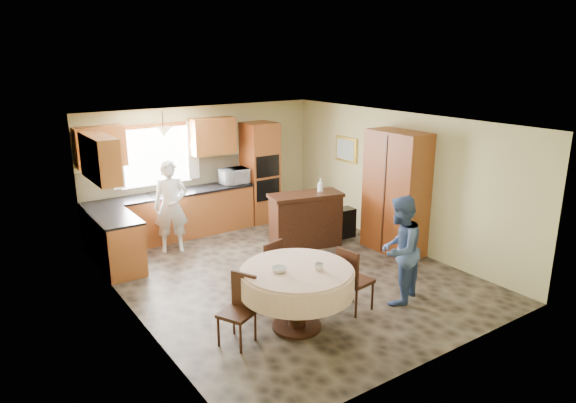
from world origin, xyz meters
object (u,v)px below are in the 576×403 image
(person_dining, at_px, (399,250))
(person_sink, at_px, (171,207))
(chair_right, at_px, (352,277))
(chair_left, at_px, (240,305))
(cupboard, at_px, (396,193))
(oven_tower, at_px, (260,173))
(sideboard, at_px, (306,222))
(dining_table, at_px, (297,282))
(chair_back, at_px, (268,266))

(person_dining, bearing_deg, person_sink, -86.69)
(chair_right, bearing_deg, chair_left, 75.14)
(cupboard, bearing_deg, chair_left, -163.58)
(oven_tower, height_order, sideboard, oven_tower)
(oven_tower, bearing_deg, person_sink, -164.46)
(cupboard, relative_size, chair_right, 2.33)
(dining_table, height_order, chair_right, chair_right)
(sideboard, relative_size, person_sink, 0.80)
(sideboard, distance_m, person_sink, 2.47)
(oven_tower, relative_size, person_sink, 1.26)
(dining_table, bearing_deg, person_dining, -6.92)
(sideboard, height_order, chair_right, sideboard)
(person_dining, bearing_deg, sideboard, -118.71)
(dining_table, bearing_deg, sideboard, 51.49)
(chair_right, bearing_deg, sideboard, -30.23)
(oven_tower, relative_size, sideboard, 1.58)
(oven_tower, distance_m, sideboard, 1.92)
(chair_back, xyz_separation_m, person_dining, (1.50, -1.14, 0.29))
(sideboard, xyz_separation_m, chair_left, (-2.64, -2.21, 0.01))
(chair_left, distance_m, person_sink, 3.46)
(cupboard, bearing_deg, oven_tower, 110.25)
(oven_tower, bearing_deg, sideboard, -94.22)
(chair_left, height_order, person_dining, person_dining)
(cupboard, distance_m, chair_back, 3.00)
(chair_left, height_order, chair_right, chair_right)
(person_dining, bearing_deg, dining_table, -30.80)
(chair_back, bearing_deg, dining_table, 65.99)
(cupboard, bearing_deg, sideboard, 138.16)
(cupboard, relative_size, person_dining, 1.38)
(sideboard, distance_m, cupboard, 1.73)
(cupboard, bearing_deg, dining_table, -157.57)
(sideboard, xyz_separation_m, dining_table, (-1.87, -2.35, 0.18))
(dining_table, relative_size, chair_right, 1.57)
(sideboard, relative_size, chair_back, 1.48)
(chair_left, relative_size, chair_back, 0.98)
(sideboard, height_order, cupboard, cupboard)
(cupboard, xyz_separation_m, chair_back, (-2.92, -0.33, -0.60))
(cupboard, bearing_deg, chair_back, -173.59)
(oven_tower, xyz_separation_m, sideboard, (-0.13, -1.82, -0.58))
(oven_tower, distance_m, dining_table, 4.64)
(oven_tower, bearing_deg, person_dining, -94.58)
(cupboard, relative_size, chair_left, 2.49)
(sideboard, bearing_deg, cupboard, -29.14)
(oven_tower, distance_m, chair_back, 3.76)
(chair_right, bearing_deg, chair_back, 28.17)
(chair_left, bearing_deg, person_dining, 55.89)
(chair_left, bearing_deg, chair_right, 57.03)
(sideboard, distance_m, chair_left, 3.44)
(chair_left, xyz_separation_m, person_sink, (0.50, 3.40, 0.35))
(oven_tower, relative_size, chair_left, 2.40)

